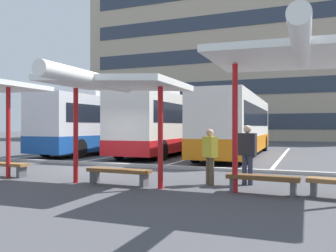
% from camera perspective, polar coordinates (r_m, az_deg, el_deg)
% --- Properties ---
extents(ground_plane, '(160.00, 160.00, 0.00)m').
position_cam_1_polar(ground_plane, '(14.14, -11.77, -6.75)').
color(ground_plane, '#47474C').
extents(terminal_building, '(40.54, 14.00, 22.88)m').
position_cam_1_polar(terminal_building, '(49.82, 12.51, 9.66)').
color(terminal_building, tan).
rests_on(terminal_building, ground).
extents(coach_bus_0, '(3.19, 12.57, 3.73)m').
position_cam_1_polar(coach_bus_0, '(23.24, -9.17, 0.11)').
color(coach_bus_0, silver).
rests_on(coach_bus_0, ground).
extents(coach_bus_1, '(2.64, 11.47, 3.76)m').
position_cam_1_polar(coach_bus_1, '(21.30, 0.28, 0.23)').
color(coach_bus_1, silver).
rests_on(coach_bus_1, ground).
extents(coach_bus_2, '(2.73, 12.41, 3.63)m').
position_cam_1_polar(coach_bus_2, '(20.21, 11.03, -0.00)').
color(coach_bus_2, silver).
rests_on(coach_bus_2, ground).
extents(lane_stripe_0, '(0.16, 14.00, 0.01)m').
position_cam_1_polar(lane_stripe_0, '(25.27, -12.62, -3.80)').
color(lane_stripe_0, white).
rests_on(lane_stripe_0, ground).
extents(lane_stripe_1, '(0.16, 14.00, 0.01)m').
position_cam_1_polar(lane_stripe_1, '(23.14, -3.76, -4.14)').
color(lane_stripe_1, white).
rests_on(lane_stripe_1, ground).
extents(lane_stripe_2, '(0.16, 14.00, 0.01)m').
position_cam_1_polar(lane_stripe_2, '(21.66, 6.60, -4.42)').
color(lane_stripe_2, white).
rests_on(lane_stripe_2, ground).
extents(lane_stripe_3, '(0.16, 14.00, 0.01)m').
position_cam_1_polar(lane_stripe_3, '(20.98, 18.05, -4.56)').
color(lane_stripe_3, white).
rests_on(lane_stripe_3, ground).
extents(bench_3, '(1.94, 0.42, 0.45)m').
position_cam_1_polar(bench_3, '(12.95, -25.15, -5.84)').
color(bench_3, brown).
rests_on(bench_3, ground).
extents(waiting_shelter_2, '(3.68, 4.38, 3.02)m').
position_cam_1_polar(waiting_shelter_2, '(9.75, -9.16, 6.53)').
color(waiting_shelter_2, red).
rests_on(waiting_shelter_2, ground).
extents(bench_4, '(1.91, 0.46, 0.45)m').
position_cam_1_polar(bench_4, '(10.13, -7.96, -7.46)').
color(bench_4, brown).
rests_on(bench_4, ground).
extents(waiting_shelter_3, '(4.12, 5.06, 3.43)m').
position_cam_1_polar(waiting_shelter_3, '(8.63, 20.77, 10.27)').
color(waiting_shelter_3, red).
rests_on(waiting_shelter_3, ground).
extents(bench_5, '(1.75, 0.54, 0.45)m').
position_cam_1_polar(bench_5, '(8.98, 14.99, -8.44)').
color(bench_5, brown).
rests_on(bench_5, ground).
extents(platform_kerb, '(44.00, 0.24, 0.12)m').
position_cam_1_polar(platform_kerb, '(15.09, -9.39, -6.10)').
color(platform_kerb, '#ADADA8').
rests_on(platform_kerb, ground).
extents(waiting_passenger_0, '(0.49, 0.46, 1.57)m').
position_cam_1_polar(waiting_passenger_0, '(10.03, 6.78, -4.35)').
color(waiting_passenger_0, brown).
rests_on(waiting_passenger_0, ground).
extents(waiting_passenger_2, '(0.51, 0.29, 1.68)m').
position_cam_1_polar(waiting_passenger_2, '(10.20, 12.67, -3.84)').
color(waiting_passenger_2, '#33384C').
rests_on(waiting_passenger_2, ground).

